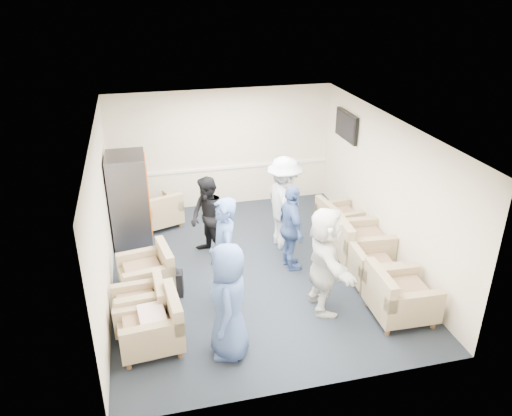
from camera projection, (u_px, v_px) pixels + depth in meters
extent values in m
plane|color=black|center=(253.00, 269.00, 9.16)|extent=(6.00, 6.00, 0.00)
plane|color=silver|center=(252.00, 126.00, 8.01)|extent=(6.00, 6.00, 0.00)
cube|color=beige|center=(222.00, 149.00, 11.23)|extent=(5.00, 0.02, 2.70)
cube|color=beige|center=(310.00, 304.00, 5.95)|extent=(5.00, 0.02, 2.70)
cube|color=beige|center=(102.00, 218.00, 8.05)|extent=(0.02, 6.00, 2.70)
cube|color=beige|center=(386.00, 189.00, 9.12)|extent=(0.02, 6.00, 2.70)
cube|color=white|center=(223.00, 168.00, 11.40)|extent=(4.98, 0.04, 0.06)
cube|color=black|center=(347.00, 126.00, 10.39)|extent=(0.07, 1.00, 0.58)
cube|color=black|center=(345.00, 126.00, 10.39)|extent=(0.01, 0.92, 0.50)
cube|color=#504F57|center=(348.00, 133.00, 10.47)|extent=(0.04, 0.10, 0.25)
cube|color=#93805F|center=(150.00, 331.00, 7.15)|extent=(0.95, 0.95, 0.29)
cube|color=#846249|center=(149.00, 320.00, 7.07)|extent=(0.65, 0.62, 0.10)
cube|color=#93805F|center=(174.00, 307.00, 7.11)|extent=(0.22, 0.88, 0.41)
cube|color=#93805F|center=(140.00, 312.00, 7.61)|extent=(0.82, 0.82, 0.26)
cube|color=#846249|center=(139.00, 303.00, 7.53)|extent=(0.57, 0.53, 0.09)
cube|color=#93805F|center=(160.00, 292.00, 7.56)|extent=(0.17, 0.79, 0.37)
cube|color=#93805F|center=(146.00, 278.00, 8.44)|extent=(0.96, 0.96, 0.27)
cube|color=#846249|center=(145.00, 268.00, 8.36)|extent=(0.66, 0.63, 0.10)
cube|color=#93805F|center=(165.00, 257.00, 8.42)|extent=(0.27, 0.85, 0.39)
cube|color=#93805F|center=(401.00, 301.00, 7.79)|extent=(0.95, 0.95, 0.30)
cube|color=#846249|center=(403.00, 290.00, 7.70)|extent=(0.66, 0.62, 0.11)
cube|color=#93805F|center=(380.00, 284.00, 7.56)|extent=(0.18, 0.93, 0.43)
cube|color=#93805F|center=(373.00, 272.00, 8.66)|extent=(0.81, 0.81, 0.25)
cube|color=#846249|center=(374.00, 263.00, 8.58)|extent=(0.56, 0.53, 0.09)
cube|color=#93805F|center=(357.00, 258.00, 8.48)|extent=(0.17, 0.77, 0.36)
cube|color=#93805F|center=(361.00, 247.00, 9.30)|extent=(1.02, 1.02, 0.31)
cube|color=#846249|center=(363.00, 237.00, 9.21)|extent=(0.70, 0.66, 0.11)
cube|color=#93805F|center=(343.00, 231.00, 9.08)|extent=(0.23, 0.96, 0.45)
cube|color=#93805F|center=(340.00, 222.00, 10.39)|extent=(0.87, 0.87, 0.26)
cube|color=#846249|center=(340.00, 214.00, 10.32)|extent=(0.60, 0.57, 0.09)
cube|color=#93805F|center=(326.00, 210.00, 10.15)|extent=(0.22, 0.80, 0.37)
cube|color=#93805F|center=(159.00, 214.00, 10.68)|extent=(1.06, 1.06, 0.27)
cube|color=#846249|center=(158.00, 206.00, 10.60)|extent=(0.70, 0.72, 0.10)
cube|color=#93805F|center=(164.00, 206.00, 10.27)|extent=(0.83, 0.40, 0.39)
cube|color=#504F57|center=(129.00, 200.00, 9.74)|extent=(0.73, 0.87, 1.84)
cube|color=#FC3905|center=(148.00, 194.00, 9.78)|extent=(0.02, 0.74, 1.48)
cube|color=black|center=(152.00, 228.00, 10.10)|extent=(0.02, 0.44, 0.12)
cube|color=black|center=(174.00, 284.00, 8.34)|extent=(0.34, 0.27, 0.44)
sphere|color=black|center=(173.00, 274.00, 8.26)|extent=(0.22, 0.22, 0.22)
cube|color=silver|center=(152.00, 316.00, 7.05)|extent=(0.41, 0.52, 0.14)
imported|color=#3B548F|center=(229.00, 302.00, 6.79)|extent=(0.73, 0.95, 1.74)
imported|color=#3B548F|center=(224.00, 256.00, 7.73)|extent=(0.46, 0.70, 1.92)
imported|color=black|center=(208.00, 218.00, 9.26)|extent=(0.88, 0.96, 1.60)
imported|color=white|center=(284.00, 203.00, 9.57)|extent=(0.81, 1.26, 1.85)
imported|color=#3B548F|center=(291.00, 228.00, 8.88)|extent=(0.45, 0.97, 1.62)
imported|color=silver|center=(325.00, 260.00, 7.74)|extent=(0.65, 1.68, 1.78)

